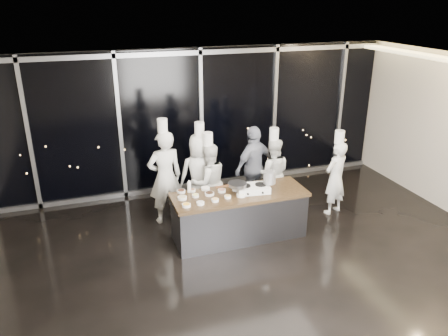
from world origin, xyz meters
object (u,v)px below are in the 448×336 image
(chef_center, at_px, (209,182))
(guest, at_px, (254,167))
(stock_pot, at_px, (270,177))
(stove, at_px, (253,188))
(chef_far_left, at_px, (165,177))
(chef_left, at_px, (200,174))
(chef_right, at_px, (272,173))
(demo_counter, at_px, (239,215))
(chef_side, at_px, (335,177))
(frying_pan, at_px, (237,184))

(chef_center, xyz_separation_m, guest, (1.08, 0.27, 0.08))
(stock_pot, bearing_deg, chef_center, 133.44)
(stove, bearing_deg, chef_far_left, 150.09)
(stock_pot, relative_size, chef_left, 0.11)
(guest, xyz_separation_m, chef_right, (0.35, -0.17, -0.11))
(demo_counter, bearing_deg, chef_side, 8.32)
(chef_far_left, bearing_deg, frying_pan, 129.24)
(chef_right, bearing_deg, chef_side, 169.09)
(demo_counter, distance_m, chef_right, 1.52)
(stove, relative_size, stock_pot, 2.80)
(chef_side, bearing_deg, demo_counter, -10.94)
(frying_pan, height_order, guest, guest)
(demo_counter, xyz_separation_m, chef_center, (-0.32, 0.89, 0.35))
(guest, relative_size, chef_right, 1.01)
(stove, xyz_separation_m, chef_left, (-0.67, 1.15, -0.09))
(chef_center, bearing_deg, chef_left, -76.90)
(stock_pot, distance_m, chef_center, 1.33)
(stock_pot, relative_size, chef_right, 0.13)
(chef_far_left, xyz_separation_m, chef_right, (2.25, -0.06, -0.19))
(guest, bearing_deg, chef_left, -22.64)
(stove, xyz_separation_m, chef_side, (1.95, 0.33, -0.17))
(chef_left, bearing_deg, demo_counter, 113.73)
(demo_counter, height_order, stove, stove)
(demo_counter, bearing_deg, guest, 56.95)
(stock_pot, xyz_separation_m, chef_right, (0.54, 1.04, -0.38))
(frying_pan, bearing_deg, stock_pot, 1.35)
(stock_pot, relative_size, chef_center, 0.12)
(demo_counter, xyz_separation_m, chef_right, (1.11, 1.00, 0.32))
(chef_far_left, relative_size, chef_right, 1.21)
(frying_pan, distance_m, chef_center, 0.95)
(stove, bearing_deg, chef_right, 57.27)
(demo_counter, distance_m, chef_side, 2.25)
(stove, bearing_deg, chef_left, 127.66)
(frying_pan, relative_size, chef_left, 0.31)
(demo_counter, height_order, guest, guest)
(frying_pan, relative_size, chef_far_left, 0.29)
(guest, distance_m, chef_side, 1.67)
(stove, relative_size, chef_center, 0.35)
(chef_far_left, bearing_deg, guest, 175.56)
(stove, distance_m, stock_pot, 0.37)
(chef_left, distance_m, chef_right, 1.54)
(stove, bearing_deg, frying_pan, -179.70)
(chef_side, bearing_deg, guest, -49.64)
(demo_counter, xyz_separation_m, chef_left, (-0.42, 1.14, 0.42))
(demo_counter, distance_m, chef_far_left, 1.64)
(chef_right, height_order, chef_side, chef_side)
(chef_far_left, bearing_deg, chef_right, 170.80)
(demo_counter, xyz_separation_m, frying_pan, (-0.04, 0.03, 0.62))
(chef_far_left, xyz_separation_m, chef_left, (0.73, 0.08, -0.08))
(stove, relative_size, guest, 0.36)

